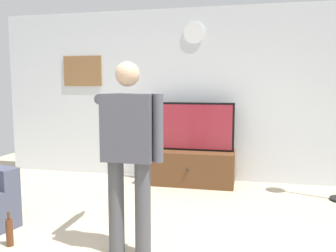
{
  "coord_description": "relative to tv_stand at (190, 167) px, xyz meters",
  "views": [
    {
      "loc": [
        0.85,
        -2.59,
        1.5
      ],
      "look_at": [
        0.02,
        1.2,
        1.05
      ],
      "focal_mm": 37.38,
      "sensor_mm": 36.0,
      "label": 1
    }
  ],
  "objects": [
    {
      "name": "back_wall",
      "position": [
        -0.06,
        0.35,
        1.09
      ],
      "size": [
        6.4,
        0.1,
        2.7
      ],
      "primitive_type": "cube",
      "color": "silver",
      "rests_on": "ground_plane"
    },
    {
      "name": "beverage_bottle",
      "position": [
        -1.33,
        -2.44,
        -0.12
      ],
      "size": [
        0.07,
        0.07,
        0.33
      ],
      "color": "#592D19",
      "rests_on": "ground_plane"
    },
    {
      "name": "tv_stand",
      "position": [
        0.0,
        0.0,
        0.0
      ],
      "size": [
        1.33,
        0.57,
        0.51
      ],
      "color": "brown",
      "rests_on": "ground_plane"
    },
    {
      "name": "television",
      "position": [
        0.0,
        0.05,
        0.62
      ],
      "size": [
        1.3,
        0.07,
        0.73
      ],
      "color": "black",
      "rests_on": "tv_stand"
    },
    {
      "name": "framed_picture",
      "position": [
        -1.88,
        0.3,
        1.49
      ],
      "size": [
        0.67,
        0.04,
        0.5
      ],
      "primitive_type": "cube",
      "color": "olive"
    },
    {
      "name": "wall_clock",
      "position": [
        -0.0,
        0.29,
        2.05
      ],
      "size": [
        0.33,
        0.03,
        0.33
      ],
      "primitive_type": "cylinder",
      "rotation": [
        1.57,
        0.0,
        0.0
      ],
      "color": "white"
    },
    {
      "name": "person_standing_nearer_lamp",
      "position": [
        -0.18,
        -2.34,
        0.71
      ],
      "size": [
        0.62,
        0.78,
        1.7
      ],
      "color": "#4C4C51",
      "rests_on": "ground_plane"
    }
  ]
}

